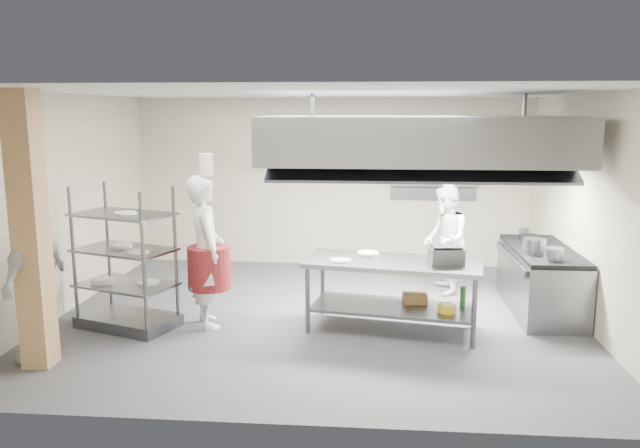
# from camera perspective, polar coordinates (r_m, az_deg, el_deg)

# --- Properties ---
(floor) EXTENTS (7.00, 7.00, 0.00)m
(floor) POSITION_cam_1_polar(r_m,az_deg,el_deg) (8.62, -0.24, -8.43)
(floor) COLOR #2D2D2F
(floor) RESTS_ON ground
(ceiling) EXTENTS (7.00, 7.00, 0.00)m
(ceiling) POSITION_cam_1_polar(r_m,az_deg,el_deg) (8.16, -0.25, 11.93)
(ceiling) COLOR silver
(ceiling) RESTS_ON wall_back
(wall_back) EXTENTS (7.00, 0.00, 7.00)m
(wall_back) POSITION_cam_1_polar(r_m,az_deg,el_deg) (11.22, 1.13, 3.83)
(wall_back) COLOR tan
(wall_back) RESTS_ON ground
(wall_left) EXTENTS (0.00, 6.00, 6.00)m
(wall_left) POSITION_cam_1_polar(r_m,az_deg,el_deg) (9.25, -22.40, 1.65)
(wall_left) COLOR tan
(wall_left) RESTS_ON ground
(wall_right) EXTENTS (0.00, 6.00, 6.00)m
(wall_right) POSITION_cam_1_polar(r_m,az_deg,el_deg) (8.68, 23.44, 1.05)
(wall_right) COLOR tan
(wall_right) RESTS_ON ground
(column) EXTENTS (0.30, 0.30, 3.00)m
(column) POSITION_cam_1_polar(r_m,az_deg,el_deg) (7.32, -24.95, -0.66)
(column) COLOR tan
(column) RESTS_ON floor
(exhaust_hood) EXTENTS (4.00, 2.50, 0.60)m
(exhaust_hood) POSITION_cam_1_polar(r_m,az_deg,el_deg) (8.55, 8.78, 7.72)
(exhaust_hood) COLOR gray
(exhaust_hood) RESTS_ON ceiling
(hood_strip_a) EXTENTS (1.60, 0.12, 0.04)m
(hood_strip_a) POSITION_cam_1_polar(r_m,az_deg,el_deg) (8.56, 2.67, 5.69)
(hood_strip_a) COLOR white
(hood_strip_a) RESTS_ON exhaust_hood
(hood_strip_b) EXTENTS (1.60, 0.12, 0.04)m
(hood_strip_b) POSITION_cam_1_polar(r_m,az_deg,el_deg) (8.68, 14.69, 5.43)
(hood_strip_b) COLOR white
(hood_strip_b) RESTS_ON exhaust_hood
(wall_shelf) EXTENTS (1.50, 0.28, 0.04)m
(wall_shelf) POSITION_cam_1_polar(r_m,az_deg,el_deg) (11.09, 10.41, 3.58)
(wall_shelf) COLOR gray
(wall_shelf) RESTS_ON wall_back
(island) EXTENTS (2.32, 1.28, 0.91)m
(island) POSITION_cam_1_polar(r_m,az_deg,el_deg) (8.03, 6.65, -6.50)
(island) COLOR slate
(island) RESTS_ON floor
(island_worktop) EXTENTS (2.32, 1.28, 0.06)m
(island_worktop) POSITION_cam_1_polar(r_m,az_deg,el_deg) (7.92, 6.71, -3.56)
(island_worktop) COLOR gray
(island_worktop) RESTS_ON island
(island_undershelf) EXTENTS (2.13, 1.16, 0.04)m
(island_undershelf) POSITION_cam_1_polar(r_m,az_deg,el_deg) (8.08, 6.62, -7.56)
(island_undershelf) COLOR slate
(island_undershelf) RESTS_ON island
(pass_rack) EXTENTS (1.39, 1.08, 1.84)m
(pass_rack) POSITION_cam_1_polar(r_m,az_deg,el_deg) (8.36, -17.40, -2.95)
(pass_rack) COLOR slate
(pass_rack) RESTS_ON floor
(cooking_range) EXTENTS (0.80, 2.00, 0.84)m
(cooking_range) POSITION_cam_1_polar(r_m,az_deg,el_deg) (9.24, 19.51, -5.01)
(cooking_range) COLOR gray
(cooking_range) RESTS_ON floor
(range_top) EXTENTS (0.78, 1.96, 0.06)m
(range_top) POSITION_cam_1_polar(r_m,az_deg,el_deg) (9.14, 19.68, -2.29)
(range_top) COLOR black
(range_top) RESTS_ON cooking_range
(chef_head) EXTENTS (0.74, 0.85, 1.97)m
(chef_head) POSITION_cam_1_polar(r_m,az_deg,el_deg) (8.15, -10.43, -2.50)
(chef_head) COLOR white
(chef_head) RESTS_ON floor
(chef_line) EXTENTS (0.67, 0.84, 1.67)m
(chef_line) POSITION_cam_1_polar(r_m,az_deg,el_deg) (9.68, 11.36, -1.43)
(chef_line) COLOR white
(chef_line) RESTS_ON floor
(chef_plating) EXTENTS (0.50, 1.11, 1.86)m
(chef_plating) POSITION_cam_1_polar(r_m,az_deg,el_deg) (7.64, -24.60, -4.59)
(chef_plating) COLOR silver
(chef_plating) RESTS_ON floor
(griddle) EXTENTS (0.44, 0.36, 0.20)m
(griddle) POSITION_cam_1_polar(r_m,az_deg,el_deg) (7.87, 11.44, -2.83)
(griddle) COLOR slate
(griddle) RESTS_ON island_worktop
(wicker_basket) EXTENTS (0.32, 0.24, 0.13)m
(wicker_basket) POSITION_cam_1_polar(r_m,az_deg,el_deg) (8.20, 8.67, -6.71)
(wicker_basket) COLOR olive
(wicker_basket) RESTS_ON island_undershelf
(stockpot) EXTENTS (0.29, 0.29, 0.20)m
(stockpot) POSITION_cam_1_polar(r_m,az_deg,el_deg) (8.74, 19.01, -1.93)
(stockpot) COLOR slate
(stockpot) RESTS_ON range_top
(plate_stack) EXTENTS (0.28, 0.28, 0.05)m
(plate_stack) POSITION_cam_1_polar(r_m,az_deg,el_deg) (8.44, -17.28, -5.13)
(plate_stack) COLOR white
(plate_stack) RESTS_ON pass_rack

